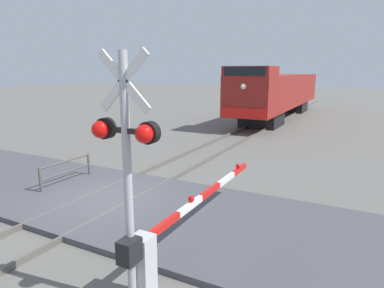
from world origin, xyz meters
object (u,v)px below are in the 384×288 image
crossing_signal (126,155)px  crossing_gate (165,238)px  guard_railing (66,170)px  locomotive (279,92)px

crossing_signal → crossing_gate: size_ratio=0.73×
crossing_gate → guard_railing: bearing=154.0°
locomotive → guard_railing: (-2.25, -21.04, -1.59)m
crossing_gate → guard_railing: (-5.88, 2.88, -0.22)m
crossing_signal → locomotive: bearing=98.2°
locomotive → crossing_gate: 24.23m
locomotive → crossing_gate: size_ratio=3.25×
guard_railing → crossing_gate: bearing=-26.0°
crossing_gate → guard_railing: size_ratio=2.66×
crossing_gate → locomotive: bearing=98.6°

